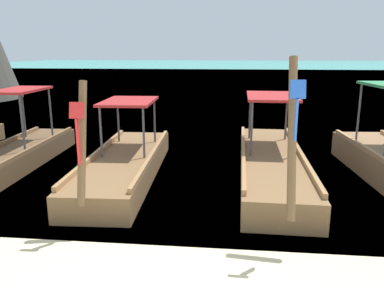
{
  "coord_description": "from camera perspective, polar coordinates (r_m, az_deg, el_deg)",
  "views": [
    {
      "loc": [
        0.73,
        -2.7,
        2.78
      ],
      "look_at": [
        0.0,
        4.31,
        1.06
      ],
      "focal_mm": 35.65,
      "sensor_mm": 36.0,
      "label": 1
    }
  ],
  "objects": [
    {
      "name": "sea_water",
      "position": [
        65.08,
        5.4,
        11.17
      ],
      "size": [
        120.0,
        120.0,
        0.0
      ],
      "primitive_type": "plane",
      "color": "#2DB29E",
      "rests_on": "ground"
    },
    {
      "name": "longtail_boat_violet_ribbon",
      "position": [
        10.2,
        -25.21,
        -1.62
      ],
      "size": [
        1.3,
        5.67,
        2.72
      ],
      "color": "brown",
      "rests_on": "ground"
    },
    {
      "name": "longtail_boat_blue_ribbon",
      "position": [
        8.83,
        11.74,
        -2.74
      ],
      "size": [
        1.47,
        6.49,
        2.73
      ],
      "color": "brown",
      "rests_on": "ground"
    },
    {
      "name": "longtail_boat_red_ribbon",
      "position": [
        8.76,
        -10.0,
        -2.9
      ],
      "size": [
        1.58,
        5.51,
        2.36
      ],
      "color": "brown",
      "rests_on": "ground"
    }
  ]
}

